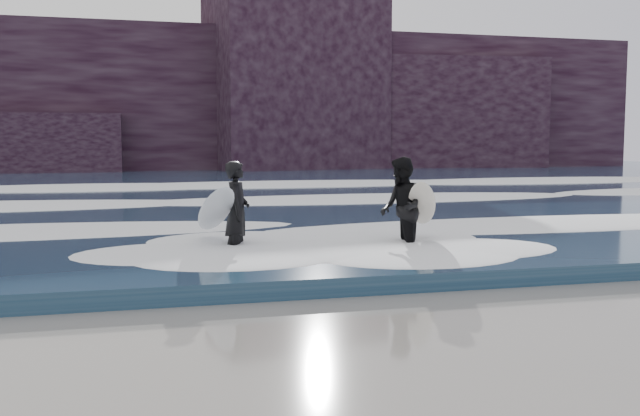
# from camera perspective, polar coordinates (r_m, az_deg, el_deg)

# --- Properties ---
(ground) EXTENTS (120.00, 120.00, 0.00)m
(ground) POSITION_cam_1_polar(r_m,az_deg,el_deg) (7.41, 4.46, -12.37)
(ground) COLOR #705D55
(ground) RESTS_ON ground
(sea) EXTENTS (90.00, 52.00, 0.30)m
(sea) POSITION_cam_1_polar(r_m,az_deg,el_deg) (35.80, -10.96, 1.90)
(sea) COLOR navy
(sea) RESTS_ON ground
(headland) EXTENTS (70.00, 9.00, 10.00)m
(headland) POSITION_cam_1_polar(r_m,az_deg,el_deg) (52.78, -12.29, 8.23)
(headland) COLOR black
(headland) RESTS_ON ground
(foam_near) EXTENTS (60.00, 3.20, 0.20)m
(foam_near) POSITION_cam_1_polar(r_m,az_deg,el_deg) (15.94, -6.21, -1.34)
(foam_near) COLOR white
(foam_near) RESTS_ON sea
(foam_mid) EXTENTS (60.00, 4.00, 0.24)m
(foam_mid) POSITION_cam_1_polar(r_m,az_deg,el_deg) (22.85, -8.81, 0.70)
(foam_mid) COLOR white
(foam_mid) RESTS_ON sea
(foam_far) EXTENTS (60.00, 4.80, 0.30)m
(foam_far) POSITION_cam_1_polar(r_m,az_deg,el_deg) (31.80, -10.49, 2.03)
(foam_far) COLOR white
(foam_far) RESTS_ON sea
(surfer_left) EXTENTS (1.07, 2.08, 1.89)m
(surfer_left) POSITION_cam_1_polar(r_m,az_deg,el_deg) (13.40, -6.98, -0.25)
(surfer_left) COLOR black
(surfer_left) RESTS_ON ground
(surfer_right) EXTENTS (1.44, 1.81, 1.96)m
(surfer_right) POSITION_cam_1_polar(r_m,az_deg,el_deg) (13.62, 6.64, -0.01)
(surfer_right) COLOR black
(surfer_right) RESTS_ON ground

